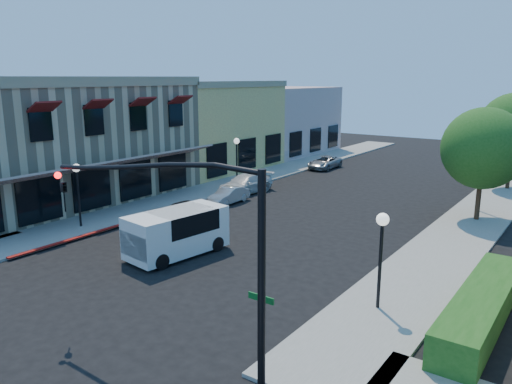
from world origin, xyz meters
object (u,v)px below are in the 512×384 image
Objects in this scene: street_tree_a at (483,148)px; white_van at (176,230)px; lamppost_left_far at (237,149)px; lamppost_right_far at (483,168)px; lamppost_right_near at (382,237)px; parked_car_c at (245,184)px; street_name_sign at (261,323)px; parked_car_a at (181,212)px; lamppost_left_near at (77,179)px; parked_car_b at (229,195)px; parked_car_d at (325,162)px; signal_mast_arm at (194,232)px.

white_van is (-10.05, -14.04, -2.99)m from street_tree_a.
lamppost_right_far is (17.00, 2.00, 0.00)m from lamppost_left_far.
parked_car_c is (-14.70, 12.00, -2.06)m from lamppost_right_near.
lamppost_right_near is 16.00m from lamppost_right_far.
lamppost_right_far reaches higher than street_name_sign.
lamppost_right_far is 15.37m from parked_car_c.
street_tree_a is at bearing 42.48° from parked_car_a.
lamppost_left_near reaches higher than parked_car_c.
parked_car_b is (-13.84, -7.01, -2.20)m from lamppost_right_far.
parked_car_d is at bearing 94.56° from parked_car_c.
lamppost_left_near reaches higher than parked_car_b.
parked_car_c is at bearing -164.78° from lamppost_right_far.
parked_car_a is at bearing -69.70° from lamppost_left_far.
lamppost_right_near is at bearing -33.48° from parked_car_b.
street_tree_a is at bearing -81.47° from lamppost_right_far.
parked_car_b is at bearing -160.48° from street_tree_a.
lamppost_left_far is at bearing 140.53° from lamppost_right_near.
signal_mast_arm is at bearing -42.30° from white_van.
white_van is 1.07× the size of parked_car_c.
signal_mast_arm is at bearing -55.00° from lamppost_left_far.
signal_mast_arm reaches higher than white_van.
street_name_sign reaches higher than parked_car_a.
parked_car_a is (-13.30, 4.00, -2.12)m from lamppost_right_near.
lamppost_left_far is (-14.36, 20.50, -1.35)m from signal_mast_arm.
lamppost_left_far is at bearing 128.94° from street_name_sign.
white_van is at bearing 146.63° from street_name_sign.
parked_car_b is (-12.84, 14.79, -1.17)m from street_name_sign.
parked_car_c is (-13.70, 17.80, -1.03)m from street_name_sign.
lamppost_right_near is (17.00, -14.00, 0.00)m from lamppost_left_far.
parked_car_a reaches higher than parked_car_d.
street_name_sign is 17.05m from lamppost_left_near.
street_tree_a is 17.36m from lamppost_left_far.
lamppost_right_near is (17.00, 0.00, 0.00)m from lamppost_left_near.
lamppost_left_far is at bearing 116.46° from parked_car_a.
signal_mast_arm is 2.24× the size of lamppost_right_near.
parked_car_c is (-4.95, 12.04, -0.54)m from white_van.
parked_car_a is 8.12m from parked_car_c.
lamppost_left_near is (-16.00, 5.80, 1.04)m from street_name_sign.
parked_car_d reaches higher than parked_car_b.
street_tree_a is at bearing 12.16° from parked_car_c.
lamppost_left_near and lamppost_right_near have the same top height.
signal_mast_arm is at bearing -52.35° from parked_car_c.
lamppost_right_far is 18.04m from parked_car_a.
street_name_sign reaches higher than white_van.
white_van is 1.38× the size of parked_car_a.
signal_mast_arm is at bearing -24.37° from lamppost_left_near.
white_van is at bearing -179.77° from lamppost_right_near.
parked_car_a is (3.70, -10.00, -2.12)m from lamppost_left_far.
street_tree_a reaches higher than parked_car_c.
street_name_sign is (1.64, 0.70, -2.39)m from signal_mast_arm.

